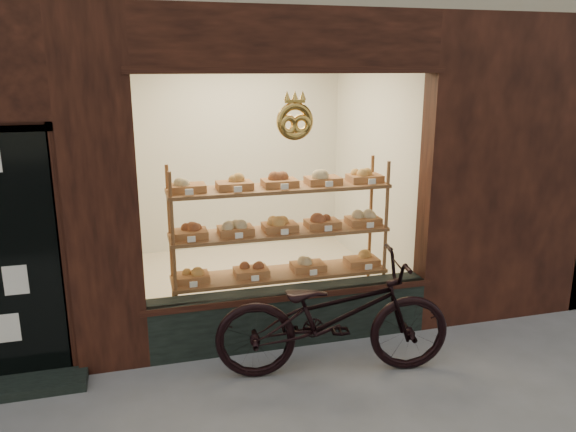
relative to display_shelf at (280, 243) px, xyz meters
name	(u,v)px	position (x,y,z in m)	size (l,w,h in m)	color
display_shelf	(280,243)	(0.00, 0.00, 0.00)	(2.20, 0.45, 1.70)	brown
bicycle	(333,316)	(0.20, -1.06, -0.35)	(0.71, 2.03, 1.07)	black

